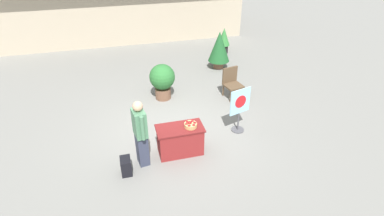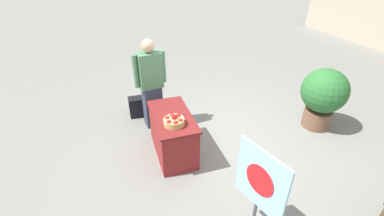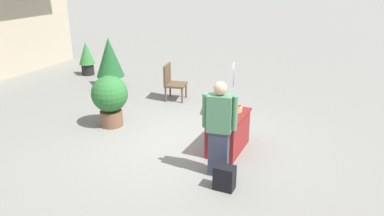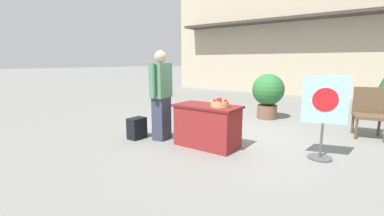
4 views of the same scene
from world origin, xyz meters
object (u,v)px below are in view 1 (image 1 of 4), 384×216
object	(u,v)px
display_table	(180,140)
person_visitor	(141,133)
potted_plant_far_left	(162,79)
backpack	(126,166)
potted_plant_far_right	(224,40)
poster_board	(240,108)
patio_chair	(232,81)
apple_basket	(191,125)
potted_plant_near_left	(219,47)

from	to	relation	value
display_table	person_visitor	size ratio (longest dim) A/B	0.68
potted_plant_far_left	backpack	bearing A→B (deg)	-113.99
person_visitor	backpack	distance (m)	0.84
display_table	potted_plant_far_right	distance (m)	7.20
display_table	potted_plant_far_left	world-z (taller)	potted_plant_far_left
backpack	poster_board	bearing A→B (deg)	16.28
patio_chair	person_visitor	bearing A→B (deg)	-63.31
backpack	poster_board	world-z (taller)	poster_board
poster_board	apple_basket	bearing A→B (deg)	-86.87
backpack	apple_basket	bearing A→B (deg)	13.23
potted_plant_near_left	apple_basket	bearing A→B (deg)	-116.90
patio_chair	backpack	bearing A→B (deg)	-63.98
potted_plant_far_left	potted_plant_far_right	bearing A→B (deg)	45.15
display_table	potted_plant_far_left	xyz separation A→B (m)	(0.08, 2.90, 0.32)
person_visitor	potted_plant_far_left	size ratio (longest dim) A/B	1.44
display_table	poster_board	bearing A→B (deg)	15.89
apple_basket	potted_plant_near_left	xyz separation A→B (m)	(2.44, 4.82, 0.05)
person_visitor	backpack	bearing A→B (deg)	-157.08
person_visitor	backpack	world-z (taller)	person_visitor
display_table	potted_plant_near_left	distance (m)	5.52
display_table	potted_plant_far_left	distance (m)	2.92
backpack	patio_chair	world-z (taller)	patio_chair
poster_board	patio_chair	bearing A→B (deg)	147.88
poster_board	potted_plant_near_left	xyz separation A→B (m)	(0.92, 4.28, 0.13)
backpack	potted_plant_far_left	world-z (taller)	potted_plant_far_left
potted_plant_far_left	person_visitor	bearing A→B (deg)	-108.97
patio_chair	potted_plant_far_left	bearing A→B (deg)	-112.78
backpack	potted_plant_far_left	size ratio (longest dim) A/B	0.35
potted_plant_far_left	patio_chair	bearing A→B (deg)	-11.23
poster_board	potted_plant_far_right	bearing A→B (deg)	147.45
potted_plant_far_left	potted_plant_far_right	world-z (taller)	potted_plant_far_left
potted_plant_far_left	potted_plant_near_left	bearing A→B (deg)	35.76
person_visitor	potted_plant_far_right	xyz separation A→B (m)	(4.44, 6.46, -0.26)
apple_basket	potted_plant_far_left	world-z (taller)	potted_plant_far_left
poster_board	potted_plant_far_right	size ratio (longest dim) A/B	1.15
display_table	person_visitor	xyz separation A→B (m)	(-0.96, -0.15, 0.50)
person_visitor	potted_plant_near_left	bearing A→B (deg)	44.35
display_table	backpack	world-z (taller)	display_table
potted_plant_near_left	potted_plant_far_right	xyz separation A→B (m)	(0.77, 1.52, -0.24)
backpack	poster_board	distance (m)	3.36
apple_basket	potted_plant_far_right	size ratio (longest dim) A/B	0.27
potted_plant_near_left	potted_plant_far_left	bearing A→B (deg)	-144.24
potted_plant_near_left	potted_plant_far_right	world-z (taller)	potted_plant_near_left
apple_basket	backpack	distance (m)	1.81
display_table	potted_plant_far_left	bearing A→B (deg)	88.34
patio_chair	potted_plant_far_left	size ratio (longest dim) A/B	0.83
poster_board	potted_plant_near_left	world-z (taller)	potted_plant_near_left
potted_plant_far_left	potted_plant_far_right	size ratio (longest dim) A/B	1.05
display_table	apple_basket	bearing A→B (deg)	-6.55
apple_basket	potted_plant_far_right	xyz separation A→B (m)	(3.21, 6.34, -0.19)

